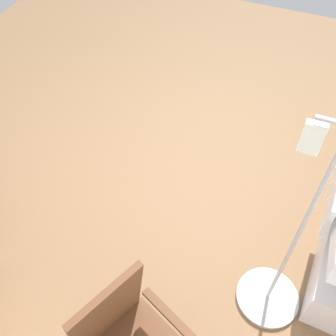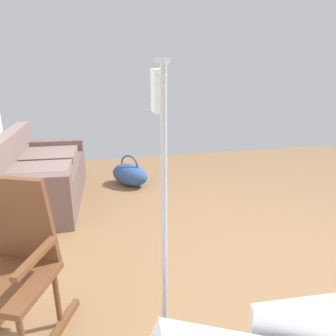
% 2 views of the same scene
% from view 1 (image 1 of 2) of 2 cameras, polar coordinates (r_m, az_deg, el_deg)
% --- Properties ---
extents(ground_plane, '(6.42, 6.42, 0.00)m').
position_cam_1_polar(ground_plane, '(3.65, 0.43, 1.82)').
color(ground_plane, olive).
extents(iv_pole, '(0.44, 0.44, 1.69)m').
position_cam_1_polar(iv_pole, '(2.78, 15.16, -15.97)').
color(iv_pole, '#B2B5BA').
rests_on(iv_pole, ground).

